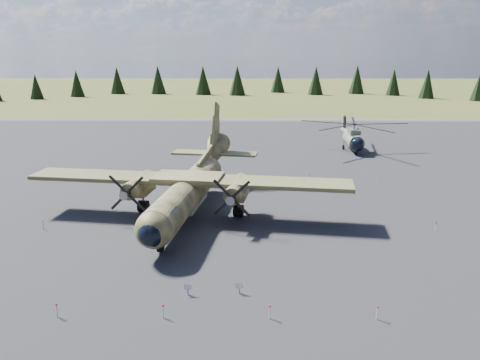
{
  "coord_description": "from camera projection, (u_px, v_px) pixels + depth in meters",
  "views": [
    {
      "loc": [
        0.66,
        -36.85,
        14.42
      ],
      "look_at": [
        0.11,
        2.0,
        3.89
      ],
      "focal_mm": 35.0,
      "sensor_mm": 36.0,
      "label": 1
    }
  ],
  "objects": [
    {
      "name": "apron",
      "position": [
        240.0,
        196.0,
        48.99
      ],
      "size": [
        120.0,
        120.0,
        0.04
      ],
      "primitive_type": "cube",
      "color": "#515155",
      "rests_on": "ground"
    },
    {
      "name": "helicopter_near",
      "position": [
        353.0,
        131.0,
        70.83
      ],
      "size": [
        17.48,
        20.18,
        4.28
      ],
      "rotation": [
        0.0,
        0.0,
        -0.04
      ],
      "color": "slate",
      "rests_on": "ground"
    },
    {
      "name": "barrier_fence",
      "position": [
        233.0,
        225.0,
        39.14
      ],
      "size": [
        33.12,
        29.62,
        0.85
      ],
      "color": "white",
      "rests_on": "ground"
    },
    {
      "name": "ground",
      "position": [
        238.0,
        231.0,
        39.34
      ],
      "size": [
        500.0,
        500.0,
        0.0
      ],
      "primitive_type": "plane",
      "color": "brown",
      "rests_on": "ground"
    },
    {
      "name": "treeline",
      "position": [
        158.0,
        176.0,
        37.73
      ],
      "size": [
        294.31,
        293.67,
        10.99
      ],
      "color": "black",
      "rests_on": "ground"
    },
    {
      "name": "info_placard_left",
      "position": [
        188.0,
        288.0,
        28.73
      ],
      "size": [
        0.48,
        0.24,
        0.74
      ],
      "rotation": [
        0.0,
        0.0,
        0.09
      ],
      "color": "gray",
      "rests_on": "ground"
    },
    {
      "name": "transport_plane",
      "position": [
        191.0,
        184.0,
        43.24
      ],
      "size": [
        29.37,
        26.51,
        9.66
      ],
      "rotation": [
        0.0,
        0.0,
        -0.14
      ],
      "color": "#3F4123",
      "rests_on": "ground"
    },
    {
      "name": "info_placard_right",
      "position": [
        239.0,
        286.0,
        28.9
      ],
      "size": [
        0.48,
        0.22,
        0.75
      ],
      "rotation": [
        0.0,
        0.0,
        -0.04
      ],
      "color": "gray",
      "rests_on": "ground"
    }
  ]
}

